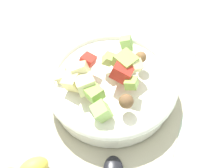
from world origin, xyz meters
name	(u,v)px	position (x,y,z in m)	size (l,w,h in m)	color
ground_plane	(104,98)	(0.00, 0.00, 0.00)	(2.40, 2.40, 0.00)	silver
placemat	(104,97)	(0.00, 0.00, 0.00)	(0.46, 0.33, 0.01)	#BCB299
salad_bowl	(112,85)	(-0.01, 0.01, 0.04)	(0.26, 0.26, 0.11)	white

